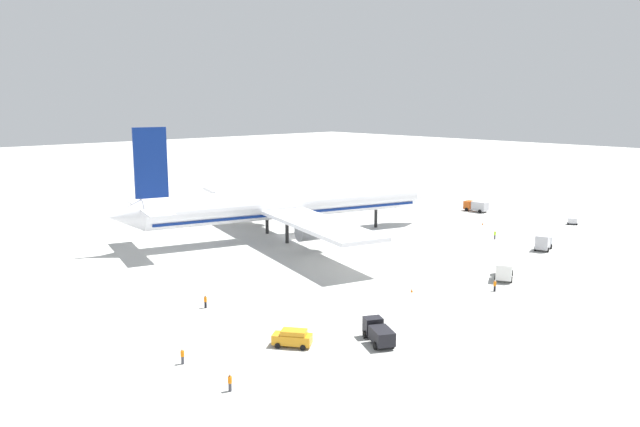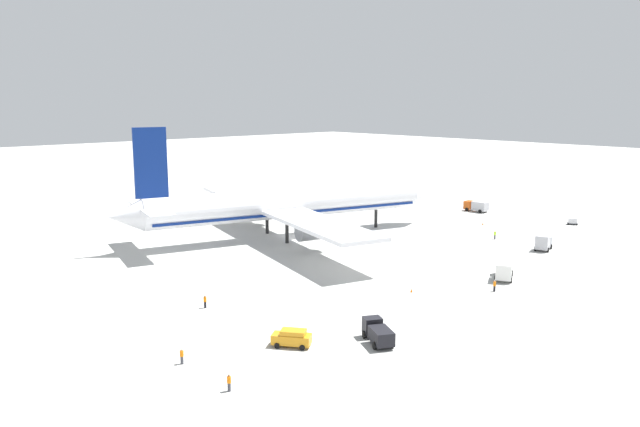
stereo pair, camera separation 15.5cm
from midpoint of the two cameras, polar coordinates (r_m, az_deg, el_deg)
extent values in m
plane|color=#B2B2AD|center=(129.90, -2.74, -2.09)|extent=(600.00, 600.00, 0.00)
cylinder|color=white|center=(128.58, -2.77, 0.96)|extent=(58.67, 21.42, 6.04)
cone|color=white|center=(144.74, 8.82, 1.89)|extent=(6.22, 6.98, 5.92)
cone|color=white|center=(118.91, -17.18, -0.26)|extent=(7.34, 7.12, 5.74)
cube|color=navy|center=(118.61, -15.03, 4.42)|extent=(5.92, 2.06, 12.79)
cube|color=white|center=(124.84, -15.63, 0.87)|extent=(6.65, 9.96, 0.36)
cube|color=white|center=(114.30, -14.49, 0.08)|extent=(6.65, 9.96, 0.36)
cube|color=white|center=(144.76, -6.95, 1.58)|extent=(17.00, 32.83, 0.70)
cylinder|color=slate|center=(141.12, -5.87, 0.43)|extent=(6.62, 5.28, 3.89)
cube|color=white|center=(110.84, -0.08, -1.01)|extent=(17.00, 32.83, 0.70)
cylinder|color=slate|center=(115.83, -0.72, -1.58)|extent=(6.45, 4.87, 3.48)
cylinder|color=black|center=(139.25, 5.01, -0.44)|extent=(0.70, 0.70, 3.98)
cylinder|color=black|center=(132.83, -4.81, -0.96)|extent=(0.70, 0.70, 3.98)
cylinder|color=black|center=(123.81, -3.02, -1.77)|extent=(0.70, 0.70, 3.98)
cube|color=navy|center=(128.86, -2.76, 0.23)|extent=(56.30, 20.50, 0.50)
cube|color=white|center=(105.71, 16.25, -4.49)|extent=(2.78, 2.97, 2.28)
cube|color=white|center=(102.45, 16.18, -4.92)|extent=(4.51, 3.94, 2.40)
cube|color=black|center=(106.21, 16.28, -4.11)|extent=(1.03, 1.77, 1.00)
cylinder|color=black|center=(105.86, 15.57, -5.08)|extent=(0.93, 0.70, 0.90)
cylinder|color=black|center=(105.80, 16.86, -5.15)|extent=(0.93, 0.70, 0.90)
cylinder|color=black|center=(102.02, 15.46, -5.65)|extent=(0.93, 0.70, 0.90)
cylinder|color=black|center=(101.96, 16.80, -5.73)|extent=(0.93, 0.70, 0.90)
cube|color=#BF4C14|center=(164.12, 13.21, 0.77)|extent=(2.40, 1.84, 2.03)
cube|color=#B2B2B7|center=(162.42, 14.17, 0.66)|extent=(2.44, 3.75, 2.18)
cube|color=black|center=(164.38, 13.04, 0.97)|extent=(1.98, 0.12, 0.89)
cylinder|color=black|center=(163.21, 13.03, 0.36)|extent=(0.32, 0.91, 0.90)
cylinder|color=black|center=(165.17, 13.47, 0.46)|extent=(0.32, 0.91, 0.90)
cylinder|color=black|center=(161.21, 14.16, 0.19)|extent=(0.32, 0.91, 0.90)
cylinder|color=black|center=(163.19, 14.60, 0.29)|extent=(0.32, 0.91, 0.90)
cube|color=black|center=(76.20, 4.73, -10.00)|extent=(2.63, 2.44, 1.94)
cube|color=black|center=(73.65, 5.53, -10.90)|extent=(3.45, 4.01, 1.57)
cube|color=black|center=(76.55, 4.58, -9.51)|extent=(1.60, 0.89, 0.86)
cylinder|color=black|center=(76.07, 4.00, -10.81)|extent=(0.68, 0.94, 0.90)
cylinder|color=black|center=(76.75, 5.51, -10.64)|extent=(0.68, 0.94, 0.90)
cylinder|color=black|center=(72.97, 4.93, -11.76)|extent=(0.68, 0.94, 0.90)
cylinder|color=black|center=(73.68, 6.50, -11.57)|extent=(0.68, 0.94, 0.90)
cube|color=#999EA5|center=(126.94, 19.58, -2.35)|extent=(2.02, 2.56, 1.82)
cube|color=#B2B2B7|center=(124.40, 19.37, -2.42)|extent=(3.47, 3.01, 2.51)
cube|color=black|center=(127.32, 19.64, -2.11)|extent=(0.63, 1.82, 0.80)
cylinder|color=black|center=(127.19, 19.05, -2.71)|extent=(0.95, 0.55, 0.90)
cylinder|color=black|center=(126.80, 20.04, -2.81)|extent=(0.95, 0.55, 0.90)
cylinder|color=black|center=(124.28, 18.77, -2.99)|extent=(0.95, 0.55, 0.90)
cylinder|color=black|center=(123.88, 19.79, -3.09)|extent=(0.95, 0.55, 0.90)
cube|color=orange|center=(73.50, -2.59, -11.21)|extent=(4.10, 4.67, 1.10)
cube|color=orange|center=(73.15, -2.42, -10.62)|extent=(3.02, 3.27, 0.55)
cylinder|color=black|center=(73.21, -3.89, -11.78)|extent=(0.55, 0.65, 0.64)
cylinder|color=black|center=(74.87, -3.52, -11.26)|extent=(0.55, 0.65, 0.64)
cylinder|color=black|center=(72.55, -1.61, -11.97)|extent=(0.55, 0.65, 0.64)
cylinder|color=black|center=(74.23, -1.29, -11.44)|extent=(0.55, 0.65, 0.64)
cube|color=#26598C|center=(178.71, -1.92, 1.41)|extent=(3.15, 2.85, 0.15)
cylinder|color=#333338|center=(177.03, -2.04, 1.32)|extent=(0.53, 0.42, 0.08)
cylinder|color=black|center=(177.51, -1.77, 1.32)|extent=(0.39, 0.34, 0.40)
cylinder|color=black|center=(177.81, -2.21, 1.33)|extent=(0.39, 0.34, 0.40)
cylinder|color=black|center=(179.63, -1.62, 1.43)|extent=(0.39, 0.34, 0.40)
cylinder|color=black|center=(179.93, -2.06, 1.44)|extent=(0.39, 0.34, 0.40)
cube|color=#595B60|center=(153.01, 21.72, -0.83)|extent=(2.29, 2.64, 0.15)
cylinder|color=#333338|center=(153.08, 22.25, -0.86)|extent=(0.35, 0.57, 0.08)
cube|color=silver|center=(152.89, 21.74, -0.59)|extent=(1.99, 2.26, 1.14)
cylinder|color=black|center=(153.75, 22.03, -0.83)|extent=(0.29, 0.41, 0.40)
cylinder|color=black|center=(152.38, 22.05, -0.92)|extent=(0.29, 0.41, 0.40)
cylinder|color=black|center=(153.67, 21.40, -0.79)|extent=(0.29, 0.41, 0.40)
cylinder|color=black|center=(152.30, 21.41, -0.88)|extent=(0.29, 0.41, 0.40)
cylinder|color=#3F3F47|center=(131.92, 15.41, -2.07)|extent=(0.39, 0.39, 0.88)
cylinder|color=#B2F219|center=(131.77, 15.43, -1.74)|extent=(0.49, 0.49, 0.66)
sphere|color=beige|center=(131.68, 15.44, -1.55)|extent=(0.24, 0.24, 0.24)
cylinder|color=#3F3F47|center=(70.60, -12.31, -12.77)|extent=(0.40, 0.40, 0.85)
cylinder|color=orange|center=(70.32, -12.34, -12.21)|extent=(0.50, 0.50, 0.63)
sphere|color=beige|center=(70.16, -12.35, -11.89)|extent=(0.23, 0.23, 0.23)
cylinder|color=black|center=(96.72, 15.39, -6.54)|extent=(0.42, 0.42, 0.85)
cylinder|color=orange|center=(96.52, 15.41, -6.11)|extent=(0.52, 0.52, 0.64)
sphere|color=beige|center=(96.40, 15.43, -5.87)|extent=(0.23, 0.23, 0.23)
cylinder|color=#3F3F47|center=(63.84, -8.17, -15.20)|extent=(0.45, 0.45, 0.86)
cylinder|color=orange|center=(63.52, -8.18, -14.59)|extent=(0.56, 0.56, 0.64)
sphere|color=#8C6647|center=(63.34, -8.19, -14.23)|extent=(0.23, 0.23, 0.23)
cylinder|color=black|center=(87.62, -10.31, -8.08)|extent=(0.40, 0.40, 0.87)
cylinder|color=orange|center=(87.39, -10.32, -7.61)|extent=(0.50, 0.50, 0.65)
sphere|color=#8C6647|center=(87.26, -10.33, -7.33)|extent=(0.24, 0.24, 0.24)
cone|color=orange|center=(146.39, 14.40, -0.89)|extent=(0.36, 0.36, 0.55)
cone|color=orange|center=(170.38, -7.76, 0.88)|extent=(0.36, 0.36, 0.55)
cone|color=orange|center=(93.95, 8.21, -6.86)|extent=(0.36, 0.36, 0.55)
cone|color=orange|center=(176.99, -1.03, 1.32)|extent=(0.36, 0.36, 0.55)
camera|label=1|loc=(0.08, -90.03, -0.01)|focal=35.57mm
camera|label=2|loc=(0.08, 89.97, 0.01)|focal=35.57mm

